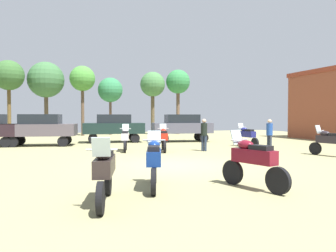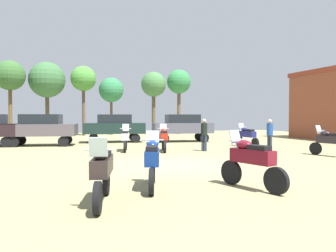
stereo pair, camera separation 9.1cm
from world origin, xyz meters
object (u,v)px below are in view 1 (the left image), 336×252
tree_2 (153,85)px  tree_6 (110,90)px  motorcycle_8 (125,138)px  motorcycle_6 (164,138)px  motorcycle_1 (105,170)px  car_1 (182,126)px  tree_7 (9,76)px  tree_3 (82,79)px  car_5 (114,126)px  motorcycle_10 (330,141)px  person_1 (269,132)px  tree_5 (178,83)px  tree_8 (46,80)px  person_2 (204,132)px  motorcycle_7 (253,161)px  motorcycle_4 (154,161)px  motorcycle_9 (247,135)px  car_2 (41,127)px

tree_2 → tree_6: 4.32m
motorcycle_8 → tree_2: size_ratio=0.32×
motorcycle_6 → tree_6: (-0.28, 16.48, 3.76)m
motorcycle_1 → tree_2: size_ratio=0.34×
car_1 → tree_7: size_ratio=0.66×
tree_3 → car_5: bearing=-80.4°
motorcycle_10 → tree_6: size_ratio=0.37×
person_1 → tree_5: bearing=165.3°
motorcycle_6 → tree_7: bearing=136.0°
tree_3 → tree_8: tree_8 is taller
person_2 → tree_7: tree_7 is taller
motorcycle_10 → tree_8: (-13.09, 20.99, 4.56)m
tree_5 → tree_6: (-6.90, 1.03, -0.88)m
motorcycle_1 → person_2: 11.08m
tree_3 → motorcycle_7: bearing=-84.5°
motorcycle_7 → tree_5: 26.21m
motorcycle_8 → tree_8: bearing=118.9°
car_1 → person_2: (-1.22, -6.40, -0.16)m
motorcycle_1 → tree_6: 26.63m
motorcycle_1 → motorcycle_4: 1.83m
motorcycle_4 → tree_7: 24.89m
motorcycle_7 → motorcycle_10: bearing=16.2°
person_2 → tree_5: 17.24m
motorcycle_9 → tree_5: bearing=81.3°
motorcycle_4 → person_1: 11.18m
motorcycle_1 → tree_3: (1.41, 25.29, 4.66)m
motorcycle_10 → person_2: size_ratio=1.22×
motorcycle_10 → car_2: car_2 is taller
tree_8 → person_2: bearing=-63.7°
car_5 → person_2: (3.62, -7.47, -0.16)m
motorcycle_8 → tree_3: 15.76m
motorcycle_4 → person_1: person_1 is taller
motorcycle_8 → tree_8: size_ratio=0.29×
tree_7 → tree_8: 3.28m
car_1 → tree_6: bearing=26.3°
car_1 → person_1: 7.56m
motorcycle_10 → person_2: person_2 is taller
tree_6 → tree_8: tree_8 is taller
motorcycle_9 → tree_2: bearing=91.7°
motorcycle_1 → car_2: car_2 is taller
motorcycle_8 → tree_7: bearing=130.4°
motorcycle_6 → tree_2: bearing=90.3°
motorcycle_10 → motorcycle_9: bearing=87.2°
car_5 → tree_7: bearing=49.4°
motorcycle_8 → tree_3: bearing=107.5°
motorcycle_1 → motorcycle_7: bearing=-162.7°
car_5 → person_1: 10.96m
person_2 → tree_6: 17.59m
motorcycle_10 → tree_3: (-9.79, 20.28, 4.68)m
car_2 → tree_5: tree_5 is taller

